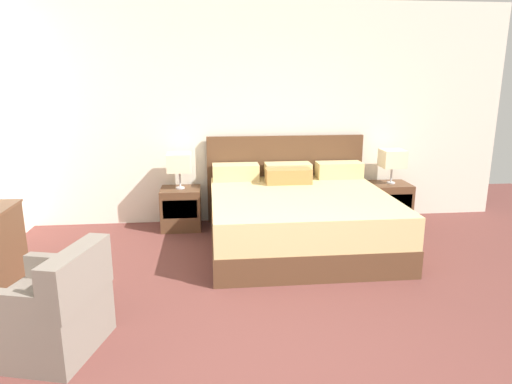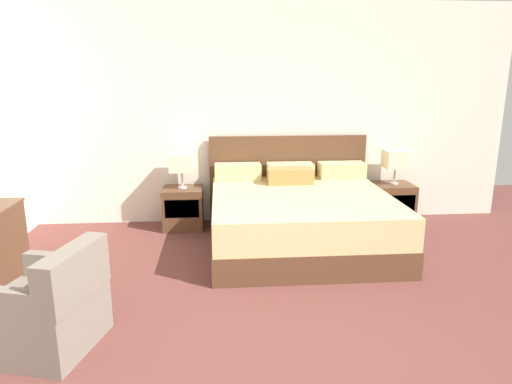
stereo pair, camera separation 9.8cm
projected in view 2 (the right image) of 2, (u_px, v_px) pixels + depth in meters
ground_plane at (287, 367)px, 3.03m from camera, size 9.80×9.80×0.00m
wall_back at (251, 115)px, 5.87m from camera, size 6.79×0.06×2.80m
bed at (299, 216)px, 5.18m from camera, size 2.05×2.03×1.13m
nightstand_left at (183, 208)px, 5.77m from camera, size 0.49×0.45×0.52m
nightstand_right at (392, 203)px, 5.99m from camera, size 0.49×0.45×0.52m
table_lamp_left at (181, 162)px, 5.63m from camera, size 0.29×0.29×0.44m
table_lamp_right at (396, 159)px, 5.85m from camera, size 0.29×0.29×0.44m
armchair_by_window at (48, 310)px, 3.19m from camera, size 0.85×0.84×0.76m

